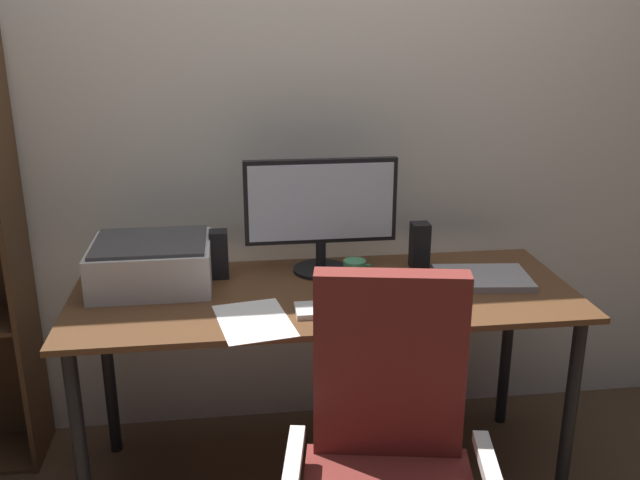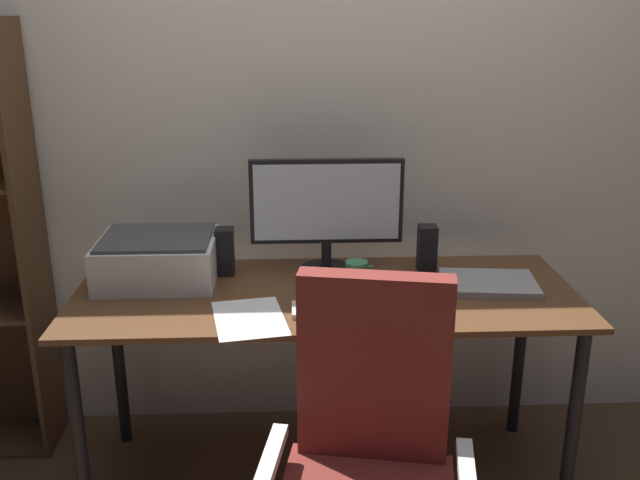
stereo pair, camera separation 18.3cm
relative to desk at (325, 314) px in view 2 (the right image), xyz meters
The scene contains 12 objects.
ground_plane 0.66m from the desk, ahead, with size 12.00×12.00×0.00m, color #4C3826.
back_wall 0.82m from the desk, 90.00° to the left, with size 6.40×0.10×2.60m, color silver.
desk is the anchor object (origin of this frame).
monitor 0.37m from the desk, 86.06° to the left, with size 0.54×0.20×0.41m.
keyboard 0.20m from the desk, 79.92° to the right, with size 0.29×0.11×0.02m, color silver.
mouse 0.32m from the desk, 28.59° to the right, with size 0.06×0.10×0.03m, color black.
coffee_mug 0.17m from the desk, 11.53° to the left, with size 0.09×0.08×0.10m.
laptop 0.57m from the desk, ahead, with size 0.32×0.23×0.02m, color #99999E.
speaker_left 0.43m from the desk, 152.63° to the left, with size 0.06×0.07×0.17m, color black.
speaker_right 0.45m from the desk, 25.73° to the left, with size 0.06×0.07×0.17m, color black.
printer 0.61m from the desk, 167.21° to the left, with size 0.40×0.34×0.16m.
paper_sheet 0.33m from the desk, 139.95° to the right, with size 0.21×0.30×0.00m, color white.
Camera 2 is at (-0.12, -2.18, 1.64)m, focal length 39.31 mm.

